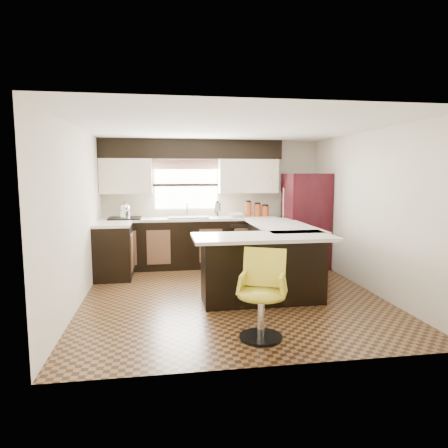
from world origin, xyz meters
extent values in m
plane|color=#49301A|center=(0.00, 0.00, 0.00)|extent=(4.40, 4.40, 0.00)
plane|color=silver|center=(0.00, 0.00, 2.40)|extent=(4.40, 4.40, 0.00)
plane|color=beige|center=(0.00, 2.20, 1.20)|extent=(4.40, 0.00, 4.40)
plane|color=beige|center=(0.00, -2.20, 1.20)|extent=(4.40, 0.00, 4.40)
plane|color=beige|center=(-2.10, 0.00, 1.20)|extent=(0.00, 4.40, 4.40)
plane|color=beige|center=(2.10, 0.00, 1.20)|extent=(0.00, 4.40, 4.40)
cube|color=black|center=(-0.45, 1.90, 0.45)|extent=(3.30, 0.60, 0.90)
cube|color=black|center=(-1.80, 1.25, 0.45)|extent=(0.60, 0.70, 0.90)
cube|color=silver|center=(-0.45, 1.90, 0.92)|extent=(3.30, 0.60, 0.04)
cube|color=silver|center=(-1.80, 1.25, 0.92)|extent=(0.60, 0.70, 0.04)
cube|color=black|center=(-0.40, 2.03, 2.22)|extent=(3.40, 0.35, 0.36)
cube|color=beige|center=(-1.62, 2.03, 1.72)|extent=(0.94, 0.35, 0.64)
cube|color=beige|center=(0.68, 2.03, 1.72)|extent=(1.14, 0.35, 0.64)
cube|color=white|center=(-0.50, 2.18, 1.55)|extent=(1.20, 0.02, 0.90)
cube|color=#D19B93|center=(-0.50, 2.14, 1.94)|extent=(1.30, 0.06, 0.18)
cube|color=#B2B2B7|center=(-0.50, 1.88, 0.96)|extent=(0.75, 0.45, 0.03)
cube|color=black|center=(0.55, 1.61, 0.43)|extent=(0.58, 0.03, 0.78)
cube|color=black|center=(-1.65, 1.88, 0.96)|extent=(0.58, 0.50, 0.02)
cube|color=black|center=(0.90, 0.62, 0.45)|extent=(0.60, 1.95, 0.90)
cube|color=black|center=(0.38, -0.35, 0.45)|extent=(1.65, 0.60, 0.90)
cube|color=silver|center=(0.95, 0.62, 0.92)|extent=(0.84, 1.95, 0.04)
cube|color=silver|center=(0.35, -0.44, 0.92)|extent=(1.89, 0.84, 0.04)
cube|color=black|center=(1.70, 1.57, 0.88)|extent=(0.76, 0.73, 1.77)
cylinder|color=silver|center=(0.06, 1.90, 1.08)|extent=(0.13, 0.13, 0.27)
imported|color=white|center=(0.43, 1.90, 0.98)|extent=(0.32, 0.32, 0.07)
cylinder|color=#9C411B|center=(0.67, 1.92, 1.08)|extent=(0.12, 0.12, 0.28)
cylinder|color=#9C411B|center=(0.85, 1.92, 1.06)|extent=(0.13, 0.13, 0.24)
cylinder|color=#9C411B|center=(1.01, 1.92, 1.04)|extent=(0.14, 0.14, 0.20)
camera|label=1|loc=(-0.99, -5.58, 1.77)|focal=32.00mm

